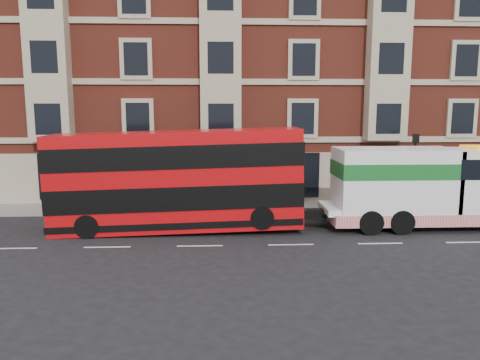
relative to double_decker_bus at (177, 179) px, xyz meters
name	(u,v)px	position (x,y,z in m)	size (l,w,h in m)	color
ground	(200,246)	(1.19, -2.70, -2.57)	(120.00, 120.00, 0.00)	black
sidewalk	(205,208)	(1.19, 4.80, -2.50)	(90.00, 3.00, 0.15)	slate
victorian_terrace	(213,50)	(1.69, 12.30, 7.49)	(45.00, 12.00, 20.40)	maroon
lamp_post_west	(95,168)	(-4.81, 3.50, 0.11)	(0.35, 0.15, 4.35)	black
lamp_post_east	(414,166)	(13.19, 3.50, 0.11)	(0.35, 0.15, 4.35)	black
double_decker_bus	(177,179)	(0.00, 0.00, 0.00)	(11.99, 2.75, 4.85)	red
tow_truck	(420,186)	(12.06, 0.00, -0.45)	(9.60, 2.84, 4.00)	white
pedestrian	(71,198)	(-6.26, 3.63, -1.64)	(0.57, 0.37, 1.56)	#1E1932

